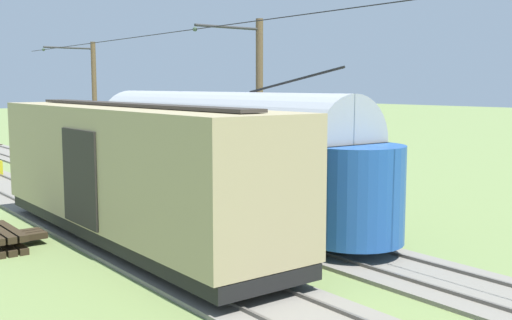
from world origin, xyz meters
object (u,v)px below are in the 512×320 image
vintage_streetcar (216,152)px  catenary_pole_mid_near (258,107)px  catenary_pole_foreground (93,100)px  spare_tie_stack (0,239)px  coach_adjacent (130,170)px

vintage_streetcar → catenary_pole_mid_near: catenary_pole_mid_near is taller
vintage_streetcar → catenary_pole_foreground: catenary_pole_foreground is taller
catenary_pole_mid_near → spare_tie_stack: 10.58m
catenary_pole_foreground → spare_tie_stack: size_ratio=2.93×
vintage_streetcar → coach_adjacent: bearing=24.3°
catenary_pole_mid_near → spare_tie_stack: size_ratio=2.93×
coach_adjacent → catenary_pole_foreground: size_ratio=1.81×
catenary_pole_foreground → catenary_pole_mid_near: bearing=90.0°
coach_adjacent → catenary_pole_mid_near: (-6.90, -3.11, 1.52)m
vintage_streetcar → coach_adjacent: vintage_streetcar is taller
coach_adjacent → spare_tie_stack: (3.05, -1.96, -1.89)m
vintage_streetcar → catenary_pole_mid_near: 3.37m
coach_adjacent → spare_tie_stack: 4.09m
catenary_pole_foreground → spare_tie_stack: (9.95, 16.86, -3.42)m
coach_adjacent → catenary_pole_mid_near: size_ratio=1.81×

